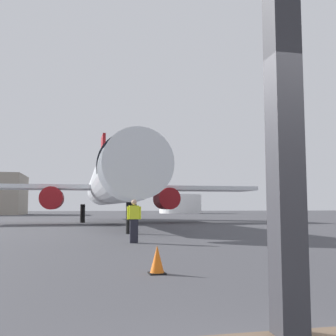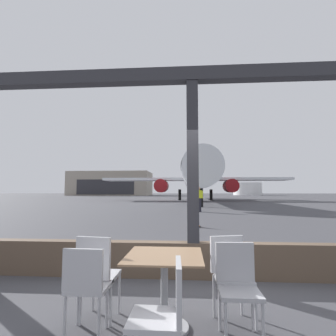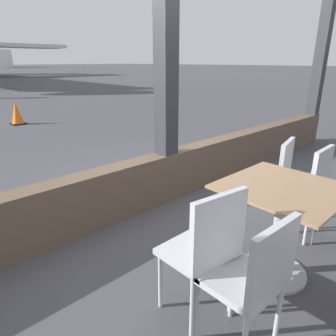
% 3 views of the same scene
% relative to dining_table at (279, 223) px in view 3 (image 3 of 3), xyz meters
% --- Properties ---
extents(window_frame, '(8.47, 0.24, 3.64)m').
position_rel_dining_table_xyz_m(window_frame, '(0.35, 1.65, 0.87)').
color(window_frame, brown).
rests_on(window_frame, ground).
extents(dining_table, '(0.82, 0.82, 0.76)m').
position_rel_dining_table_xyz_m(dining_table, '(0.00, 0.00, 0.00)').
color(dining_table, '#8C6B4C').
rests_on(dining_table, ground).
extents(cafe_chair_window_left, '(0.46, 0.46, 0.92)m').
position_rel_dining_table_xyz_m(cafe_chair_window_left, '(0.74, 0.24, 0.10)').
color(cafe_chair_window_left, '#B2B2B7').
rests_on(cafe_chair_window_left, ground).
extents(cafe_chair_window_right, '(0.41, 0.41, 0.89)m').
position_rel_dining_table_xyz_m(cafe_chair_window_right, '(-0.76, -0.24, 0.08)').
color(cafe_chair_window_right, '#B2B2B7').
rests_on(cafe_chair_window_right, ground).
extents(cafe_chair_aisle_left, '(0.43, 0.43, 0.95)m').
position_rel_dining_table_xyz_m(cafe_chair_aisle_left, '(-0.77, 0.08, 0.11)').
color(cafe_chair_aisle_left, '#B2B2B7').
rests_on(cafe_chair_aisle_left, ground).
extents(cafe_chair_aisle_right, '(0.41, 0.41, 0.90)m').
position_rel_dining_table_xyz_m(cafe_chair_aisle_right, '(0.76, -0.08, 0.08)').
color(cafe_chair_aisle_right, '#B2B2B7').
rests_on(cafe_chair_aisle_right, ground).
extents(traffic_cone, '(0.36, 0.36, 0.61)m').
position_rel_dining_table_xyz_m(traffic_cone, '(0.60, 7.85, -0.17)').
color(traffic_cone, orange).
rests_on(traffic_cone, ground).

